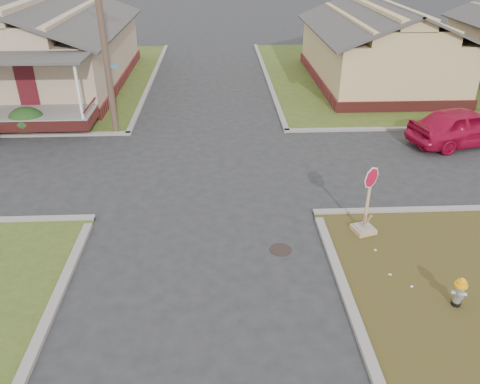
{
  "coord_description": "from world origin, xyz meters",
  "views": [
    {
      "loc": [
        0.52,
        -11.38,
        7.95
      ],
      "look_at": [
        1.1,
        1.0,
        1.1
      ],
      "focal_mm": 35.0,
      "sensor_mm": 36.0,
      "label": 1
    }
  ],
  "objects_px": {
    "stop_sign": "(365,218)",
    "red_sedan": "(463,126)",
    "utility_pole": "(102,26)",
    "fire_hydrant": "(460,290)"
  },
  "relations": [
    {
      "from": "stop_sign",
      "to": "red_sedan",
      "type": "relative_size",
      "value": 0.46
    },
    {
      "from": "stop_sign",
      "to": "red_sedan",
      "type": "xyz_separation_m",
      "value": [
        6.07,
        6.6,
        0.29
      ]
    },
    {
      "from": "utility_pole",
      "to": "fire_hydrant",
      "type": "xyz_separation_m",
      "value": [
        10.37,
        -11.91,
        -4.16
      ]
    },
    {
      "from": "utility_pole",
      "to": "fire_hydrant",
      "type": "height_order",
      "value": "utility_pole"
    },
    {
      "from": "fire_hydrant",
      "to": "stop_sign",
      "type": "xyz_separation_m",
      "value": [
        -1.36,
        3.27,
        0.02
      ]
    },
    {
      "from": "stop_sign",
      "to": "red_sedan",
      "type": "height_order",
      "value": "stop_sign"
    },
    {
      "from": "utility_pole",
      "to": "red_sedan",
      "type": "bearing_deg",
      "value": -7.71
    },
    {
      "from": "stop_sign",
      "to": "red_sedan",
      "type": "bearing_deg",
      "value": 31.11
    },
    {
      "from": "utility_pole",
      "to": "stop_sign",
      "type": "relative_size",
      "value": 4.14
    },
    {
      "from": "utility_pole",
      "to": "stop_sign",
      "type": "xyz_separation_m",
      "value": [
        9.01,
        -8.64,
        -4.14
      ]
    }
  ]
}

